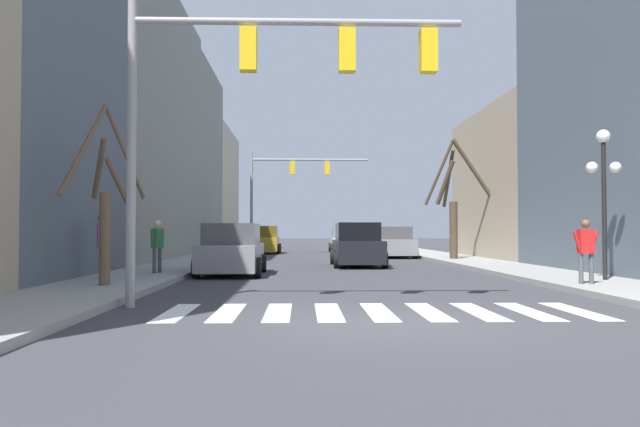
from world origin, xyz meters
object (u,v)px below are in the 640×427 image
Objects in this scene: traffic_signal_far at (286,180)px; car_parked_left_near at (232,251)px; car_parked_right_near at (344,241)px; pedestrian_on_left_sidewalk at (157,242)px; traffic_signal_near at (258,80)px; street_tree_right_near at (105,207)px; street_lamp_right_corner at (604,173)px; pedestrian_waiting_at_curb at (102,240)px; car_parked_left_far at (265,241)px; car_parked_right_far at (357,246)px; car_driving_toward_lane at (393,243)px; pedestrian_near_right_corner at (586,246)px; street_tree_right_mid at (454,203)px.

traffic_signal_far is 19.99m from car_parked_left_near.
pedestrian_on_left_sidewalk is (-7.42, -23.16, 0.35)m from car_parked_right_near.
traffic_signal_near is 5.69m from street_tree_right_near.
pedestrian_on_left_sidewalk is (-12.62, 3.16, -1.90)m from street_lamp_right_corner.
traffic_signal_near reaches higher than pedestrian_waiting_at_curb.
car_parked_left_far reaches higher than car_parked_right_near.
street_lamp_right_corner is 0.92× the size of car_parked_left_near.
street_lamp_right_corner is 26.92m from car_parked_right_near.
car_parked_right_far is 2.91× the size of pedestrian_on_left_sidewalk.
car_driving_toward_lane is 2.64× the size of pedestrian_waiting_at_curb.
car_parked_right_near is at bearing 14.59° from car_driving_toward_lane.
traffic_signal_near is 10.11m from street_lamp_right_corner.
pedestrian_near_right_corner is at bearing -0.61° from street_tree_right_near.
car_parked_right_far is 16.98m from car_parked_right_near.
traffic_signal_far reaches higher than pedestrian_on_left_sidewalk.
traffic_signal_near is 19.52m from street_tree_right_mid.
pedestrian_on_left_sidewalk is at bearing 118.34° from car_parked_left_near.
pedestrian_on_left_sidewalk is at bearing -139.75° from street_tree_right_mid.
street_tree_right_near is at bearing 177.18° from pedestrian_waiting_at_curb.
street_tree_right_near reaches higher than car_parked_right_far.
traffic_signal_near reaches higher than car_parked_right_far.
traffic_signal_near is 1.47× the size of street_tree_right_near.
pedestrian_waiting_at_curb reaches higher than pedestrian_on_left_sidewalk.
pedestrian_near_right_corner is (9.34, -5.60, 0.30)m from car_parked_left_near.
car_driving_toward_lane is 19.36m from pedestrian_near_right_corner.
street_tree_right_near reaches higher than car_parked_left_far.
car_parked_left_far is 2.51× the size of pedestrian_on_left_sidewalk.
car_parked_left_near is at bearing -37.36° from pedestrian_near_right_corner.
traffic_signal_far is 4.18m from car_parked_left_far.
pedestrian_near_right_corner is (9.41, -25.63, 0.26)m from car_parked_left_far.
car_parked_right_far is 12.72m from street_tree_right_near.
car_parked_left_near reaches higher than car_parked_right_near.
traffic_signal_near is 9.09m from pedestrian_on_left_sidewalk.
car_driving_toward_lane is at bearing 75.25° from traffic_signal_near.
pedestrian_waiting_at_curb reaches higher than car_parked_left_near.
traffic_signal_near reaches higher than street_lamp_right_corner.
car_parked_right_far is at bearing -72.44° from pedestrian_near_right_corner.
car_driving_toward_lane is at bearing 114.90° from street_tree_right_mid.
traffic_signal_near is 23.53m from car_driving_toward_lane.
street_tree_right_near is (-3.76, -25.03, -2.71)m from traffic_signal_far.
car_parked_right_near is at bearing -2.05° from car_parked_right_far.
car_parked_right_far is 6.61m from street_tree_right_mid.
car_parked_right_far is at bearing 177.95° from car_parked_right_near.
pedestrian_waiting_at_curb is 2.37m from pedestrian_on_left_sidewalk.
pedestrian_on_left_sidewalk is at bearing 165.96° from street_lamp_right_corner.
car_parked_right_far is 9.21m from pedestrian_on_left_sidewalk.
car_parked_left_far is at bearing -29.66° from pedestrian_waiting_at_curb.
street_tree_right_mid is (4.41, -13.14, 2.05)m from car_parked_right_near.
car_parked_left_far is 2.31× the size of pedestrian_waiting_at_curb.
traffic_signal_near is 29.11m from car_parked_left_far.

